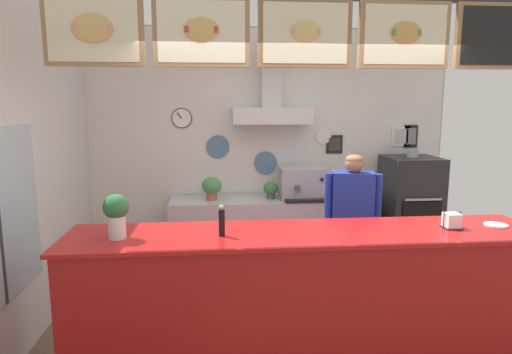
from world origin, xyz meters
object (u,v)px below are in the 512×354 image
object	(u,v)px
shop_worker	(352,225)
basil_vase	(116,215)
potted_sage	(271,189)
pizza_oven	(409,212)
pepper_grinder	(222,221)
espresso_machine	(304,183)
napkin_holder	(452,221)
potted_thyme	(212,187)
condiment_plate	(496,225)

from	to	relation	value
shop_worker	basil_vase	world-z (taller)	shop_worker
potted_sage	pizza_oven	bearing A→B (deg)	-2.97
basil_vase	pepper_grinder	bearing A→B (deg)	-0.84
espresso_machine	shop_worker	bearing A→B (deg)	-74.60
shop_worker	pepper_grinder	distance (m)	1.76
napkin_holder	espresso_machine	bearing A→B (deg)	109.61
espresso_machine	pizza_oven	bearing A→B (deg)	-3.45
basil_vase	potted_sage	bearing A→B (deg)	57.27
espresso_machine	potted_sage	xyz separation A→B (m)	(-0.41, 0.01, -0.07)
shop_worker	potted_thyme	distance (m)	1.79
shop_worker	basil_vase	xyz separation A→B (m)	(-2.08, -1.08, 0.43)
basil_vase	condiment_plate	xyz separation A→B (m)	(2.93, 0.07, -0.17)
pizza_oven	espresso_machine	distance (m)	1.40
espresso_machine	pepper_grinder	distance (m)	2.40
pizza_oven	condiment_plate	size ratio (longest dim) A/B	8.39
napkin_holder	potted_sage	bearing A→B (deg)	118.72
napkin_holder	potted_thyme	bearing A→B (deg)	131.82
basil_vase	pepper_grinder	xyz separation A→B (m)	(0.75, -0.01, -0.06)
potted_thyme	condiment_plate	bearing A→B (deg)	-42.40
espresso_machine	napkin_holder	bearing A→B (deg)	-70.39
basil_vase	pizza_oven	bearing A→B (deg)	33.35
potted_sage	condiment_plate	xyz separation A→B (m)	(1.55, -2.09, 0.09)
pepper_grinder	espresso_machine	bearing A→B (deg)	64.22
pizza_oven	potted_sage	bearing A→B (deg)	177.03
pizza_oven	napkin_holder	world-z (taller)	pizza_oven
pepper_grinder	napkin_holder	bearing A→B (deg)	1.49
pizza_oven	condiment_plate	bearing A→B (deg)	-95.73
potted_sage	pepper_grinder	xyz separation A→B (m)	(-0.63, -2.16, 0.20)
pizza_oven	shop_worker	distance (m)	1.44
napkin_holder	pepper_grinder	bearing A→B (deg)	-178.51
potted_thyme	basil_vase	xyz separation A→B (m)	(-0.66, -2.14, 0.22)
espresso_machine	basil_vase	distance (m)	2.80
potted_sage	potted_thyme	bearing A→B (deg)	-179.23
pizza_oven	condiment_plate	distance (m)	2.05
napkin_holder	basil_vase	bearing A→B (deg)	-179.20
espresso_machine	condiment_plate	size ratio (longest dim) A/B	3.31
napkin_holder	pizza_oven	bearing A→B (deg)	73.77
pizza_oven	shop_worker	bearing A→B (deg)	-136.98
espresso_machine	potted_thyme	distance (m)	1.14
condiment_plate	pepper_grinder	world-z (taller)	pepper_grinder
shop_worker	potted_thyme	world-z (taller)	shop_worker
pizza_oven	potted_thyme	size ratio (longest dim) A/B	5.26
potted_thyme	pepper_grinder	size ratio (longest dim) A/B	1.22
basil_vase	potted_thyme	bearing A→B (deg)	72.93
pepper_grinder	basil_vase	bearing A→B (deg)	179.16
basil_vase	espresso_machine	bearing A→B (deg)	50.08
pizza_oven	potted_thyme	world-z (taller)	pizza_oven
potted_thyme	potted_sage	world-z (taller)	potted_thyme
shop_worker	potted_sage	world-z (taller)	shop_worker
condiment_plate	pepper_grinder	size ratio (longest dim) A/B	0.77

